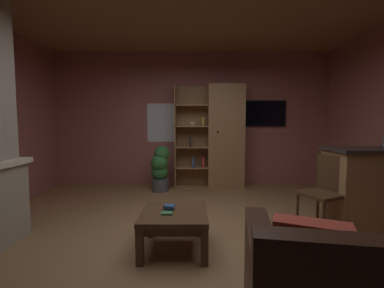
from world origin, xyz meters
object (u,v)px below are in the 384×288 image
object	(u,v)px
table_book_1	(170,206)
wall_mounted_tv	(263,113)
dining_chair	(327,188)
bookshelf_cabinet	(222,137)
potted_floor_plant	(161,168)
coffee_table	(175,219)
table_book_0	(168,213)

from	to	relation	value
table_book_1	wall_mounted_tv	distance (m)	3.47
dining_chair	wall_mounted_tv	distance (m)	2.59
bookshelf_cabinet	dining_chair	world-z (taller)	bookshelf_cabinet
bookshelf_cabinet	table_book_1	world-z (taller)	bookshelf_cabinet
potted_floor_plant	wall_mounted_tv	distance (m)	2.41
bookshelf_cabinet	coffee_table	distance (m)	2.86
coffee_table	table_book_0	size ratio (longest dim) A/B	6.02
bookshelf_cabinet	potted_floor_plant	xyz separation A→B (m)	(-1.21, -0.30, -0.58)
table_book_0	potted_floor_plant	world-z (taller)	potted_floor_plant
table_book_0	bookshelf_cabinet	bearing A→B (deg)	72.83
potted_floor_plant	wall_mounted_tv	size ratio (longest dim) A/B	0.91
potted_floor_plant	wall_mounted_tv	xyz separation A→B (m)	(2.10, 0.51, 1.07)
table_book_0	table_book_1	xyz separation A→B (m)	(0.01, 0.14, 0.02)
wall_mounted_tv	potted_floor_plant	bearing A→B (deg)	-166.42
dining_chair	wall_mounted_tv	bearing A→B (deg)	93.17
table_book_0	wall_mounted_tv	bearing A→B (deg)	59.52
potted_floor_plant	coffee_table	bearing A→B (deg)	-79.56
coffee_table	bookshelf_cabinet	bearing A→B (deg)	73.67
coffee_table	dining_chair	distance (m)	1.87
table_book_0	coffee_table	bearing A→B (deg)	49.72
table_book_0	table_book_1	distance (m)	0.14
bookshelf_cabinet	dining_chair	bearing A→B (deg)	-64.90
table_book_1	wall_mounted_tv	bearing A→B (deg)	58.48
table_book_1	wall_mounted_tv	xyz separation A→B (m)	(1.72, 2.81, 1.09)
bookshelf_cabinet	table_book_1	distance (m)	2.79
dining_chair	potted_floor_plant	bearing A→B (deg)	139.89
table_book_1	potted_floor_plant	size ratio (longest dim) A/B	0.12
dining_chair	wall_mounted_tv	xyz separation A→B (m)	(-0.13, 2.39, 0.99)
bookshelf_cabinet	potted_floor_plant	size ratio (longest dim) A/B	2.38
dining_chair	wall_mounted_tv	world-z (taller)	wall_mounted_tv
bookshelf_cabinet	wall_mounted_tv	world-z (taller)	bookshelf_cabinet
table_book_1	table_book_0	bearing A→B (deg)	-94.42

